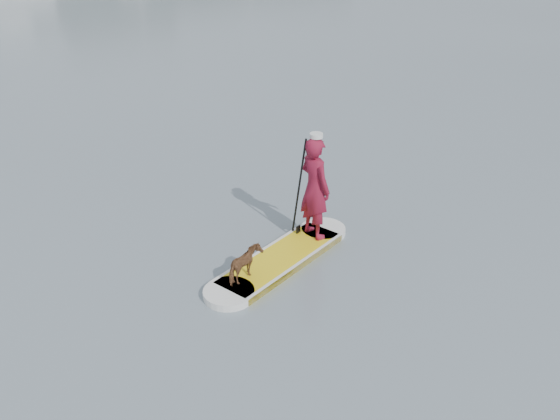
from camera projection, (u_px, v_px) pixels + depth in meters
ground at (474, 287)px, 9.84m from camera, size 140.00×140.00×0.00m
paddleboard at (280, 259)px, 10.43m from camera, size 3.23×1.38×0.12m
paddler at (315, 188)px, 10.62m from camera, size 0.46×0.68×1.84m
white_cap at (316, 135)px, 10.18m from camera, size 0.22×0.22×0.07m
dog at (245, 265)px, 9.68m from camera, size 0.71×0.50×0.54m
paddle at (299, 199)px, 10.79m from camera, size 0.10×0.30×2.00m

